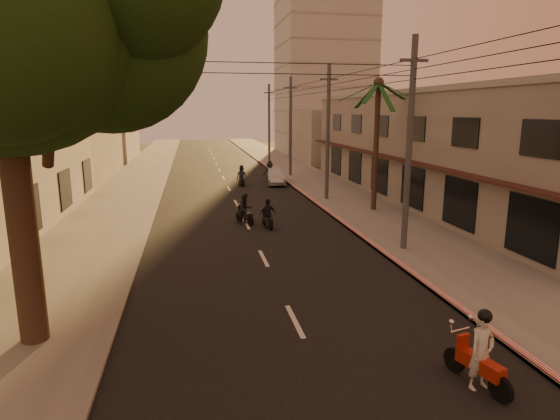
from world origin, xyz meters
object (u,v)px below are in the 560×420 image
(scooter_mid_a, at_px, (245,210))
(scooter_far_a, at_px, (242,177))
(scooter_red, at_px, (480,353))
(scooter_mid_b, at_px, (268,215))
(parked_car, at_px, (276,176))
(broadleaf_tree, at_px, (16,2))
(palm_tree, at_px, (378,90))
(scooter_far_b, at_px, (270,173))

(scooter_mid_a, height_order, scooter_far_a, same)
(scooter_red, distance_m, scooter_mid_b, 15.19)
(parked_car, bearing_deg, broadleaf_tree, -104.44)
(scooter_red, relative_size, scooter_mid_a, 1.08)
(palm_tree, distance_m, scooter_far_b, 14.30)
(broadleaf_tree, xyz_separation_m, parked_car, (10.69, 25.40, -7.81))
(palm_tree, relative_size, parked_car, 1.94)
(palm_tree, height_order, scooter_red, palm_tree)
(broadleaf_tree, xyz_separation_m, scooter_red, (9.88, -4.12, -7.65))
(broadleaf_tree, xyz_separation_m, scooter_mid_b, (7.60, 10.90, -7.75))
(broadleaf_tree, bearing_deg, scooter_mid_a, 61.39)
(broadleaf_tree, xyz_separation_m, scooter_mid_a, (6.56, 12.02, -7.68))
(scooter_red, height_order, scooter_mid_b, scooter_red)
(broadleaf_tree, bearing_deg, parked_car, 67.17)
(scooter_red, height_order, scooter_far_b, scooter_far_b)
(palm_tree, distance_m, parked_car, 13.80)
(palm_tree, xyz_separation_m, scooter_mid_b, (-7.01, -2.96, -6.43))
(broadleaf_tree, relative_size, scooter_far_b, 6.28)
(scooter_far_b, relative_size, parked_car, 0.46)
(scooter_far_b, bearing_deg, scooter_far_a, -144.18)
(scooter_mid_a, distance_m, scooter_far_a, 13.02)
(palm_tree, relative_size, scooter_far_a, 4.66)
(broadleaf_tree, distance_m, scooter_mid_a, 15.70)
(scooter_far_a, bearing_deg, broadleaf_tree, -108.24)
(scooter_mid_a, distance_m, parked_car, 14.00)
(broadleaf_tree, relative_size, parked_car, 2.87)
(broadleaf_tree, relative_size, scooter_red, 6.49)
(parked_car, bearing_deg, scooter_red, -83.18)
(scooter_mid_b, bearing_deg, scooter_mid_a, 124.83)
(palm_tree, height_order, scooter_mid_a, palm_tree)
(scooter_red, xyz_separation_m, scooter_far_b, (0.33, 30.05, 0.06))
(scooter_red, bearing_deg, scooter_mid_b, 84.57)
(broadleaf_tree, relative_size, scooter_far_a, 6.88)
(scooter_red, distance_m, parked_car, 29.53)
(scooter_far_a, height_order, scooter_far_b, scooter_far_b)
(scooter_mid_b, height_order, scooter_far_b, scooter_far_b)
(broadleaf_tree, relative_size, scooter_mid_a, 7.01)
(scooter_mid_a, relative_size, parked_car, 0.41)
(scooter_red, bearing_deg, parked_car, 74.37)
(scooter_far_a, relative_size, parked_car, 0.42)
(palm_tree, relative_size, scooter_red, 4.40)
(broadleaf_tree, distance_m, scooter_mid_b, 15.38)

